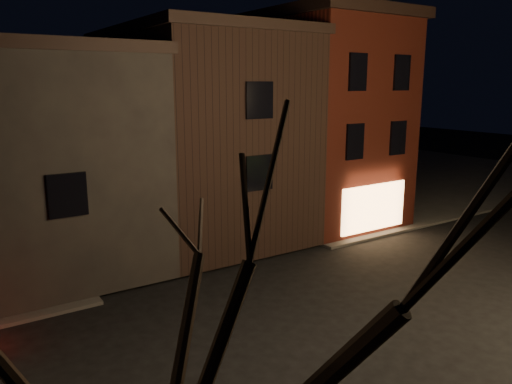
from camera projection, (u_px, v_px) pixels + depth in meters
ground at (318, 325)px, 15.08m from camera, size 120.00×120.00×0.00m
sidewalk_far_right at (345, 169)px, 42.14m from camera, size 30.00×30.00×0.12m
corner_building at (320, 118)px, 25.95m from camera, size 6.50×8.50×10.50m
row_building_a at (200, 134)px, 23.41m from camera, size 7.30×10.30×9.40m
row_building_b at (35, 156)px, 19.61m from camera, size 7.80×10.30×8.40m
bare_tree_left at (138, 308)px, 3.90m from camera, size 5.60×5.60×7.50m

